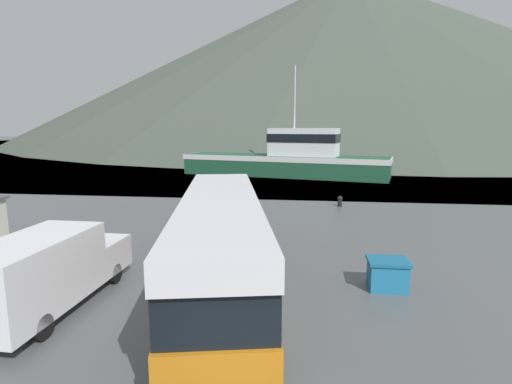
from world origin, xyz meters
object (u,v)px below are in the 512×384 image
tour_bus (221,237)px  delivery_van (48,270)px  fishing_boat (288,159)px  storage_bin (387,274)px

tour_bus → delivery_van: (-4.82, -2.28, -0.55)m
tour_bus → fishing_boat: bearing=77.0°
tour_bus → storage_bin: 5.88m
storage_bin → tour_bus: bearing=-173.3°
delivery_van → tour_bus: bearing=26.2°
delivery_van → fishing_boat: bearing=81.6°
delivery_van → storage_bin: (10.52, 2.95, -0.74)m
tour_bus → storage_bin: size_ratio=9.57×
tour_bus → storage_bin: (5.70, 0.67, -1.29)m
tour_bus → fishing_boat: (0.81, 32.02, 0.13)m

